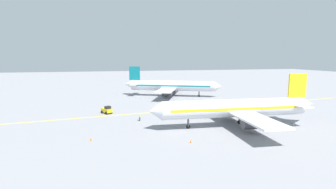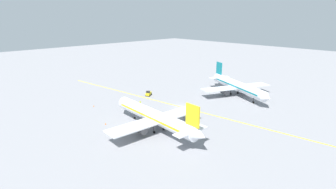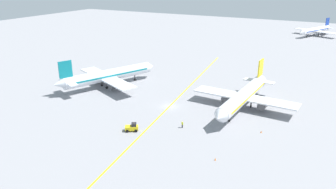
% 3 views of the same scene
% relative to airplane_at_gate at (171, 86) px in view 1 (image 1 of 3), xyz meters
% --- Properties ---
extents(ground_plane, '(400.00, 400.00, 0.00)m').
position_rel_airplane_at_gate_xyz_m(ground_plane, '(25.21, -5.79, -3.71)').
color(ground_plane, gray).
extents(apron_yellow_centreline, '(15.23, 119.13, 0.01)m').
position_rel_airplane_at_gate_xyz_m(apron_yellow_centreline, '(25.21, -5.79, -3.71)').
color(apron_yellow_centreline, yellow).
rests_on(apron_yellow_centreline, ground).
extents(airplane_at_gate, '(27.73, 33.71, 10.60)m').
position_rel_airplane_at_gate_xyz_m(airplane_at_gate, '(0.00, 0.00, 0.00)').
color(airplane_at_gate, silver).
rests_on(airplane_at_gate, ground).
extents(airplane_adjacent_stand, '(28.26, 35.53, 10.60)m').
position_rel_airplane_at_gate_xyz_m(airplane_adjacent_stand, '(43.45, 2.20, 0.00)').
color(airplane_adjacent_stand, silver).
rests_on(airplane_adjacent_stand, ground).
extents(baggage_tug_white, '(3.34, 2.88, 2.11)m').
position_rel_airplane_at_gate_xyz_m(baggage_tug_white, '(24.55, -23.11, -2.81)').
color(baggage_tug_white, gold).
rests_on(baggage_tug_white, ground).
extents(ground_crew_worker, '(0.53, 0.36, 1.68)m').
position_rel_airplane_at_gate_xyz_m(ground_crew_worker, '(34.06, -16.17, -2.80)').
color(ground_crew_worker, '#23232D').
rests_on(ground_crew_worker, ground).
extents(traffic_cone_near_nose, '(0.32, 0.32, 0.55)m').
position_rel_airplane_at_gate_xyz_m(traffic_cone_near_nose, '(45.93, -26.16, -3.43)').
color(traffic_cone_near_nose, orange).
rests_on(traffic_cone_near_nose, ground).
extents(traffic_cone_mid_apron, '(0.32, 0.32, 0.55)m').
position_rel_airplane_at_gate_xyz_m(traffic_cone_mid_apron, '(51.11, -10.11, -3.43)').
color(traffic_cone_mid_apron, orange).
rests_on(traffic_cone_mid_apron, ground).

